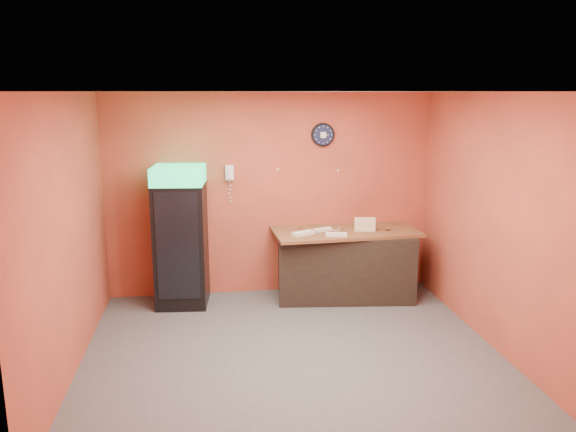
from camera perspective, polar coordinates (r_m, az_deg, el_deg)
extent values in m
plane|color=#47474C|center=(6.35, 0.39, -13.62)|extent=(4.50, 4.50, 0.00)
cube|color=#C54E37|center=(7.81, -1.78, 2.20)|extent=(4.50, 0.02, 2.80)
cube|color=#C54E37|center=(5.98, -21.46, -1.90)|extent=(0.02, 4.00, 2.80)
cube|color=#C54E37|center=(6.59, 20.15, -0.52)|extent=(0.02, 4.00, 2.80)
cube|color=white|center=(5.70, 0.43, 12.53)|extent=(4.50, 4.00, 0.02)
cube|color=black|center=(7.56, -10.78, -2.90)|extent=(0.71, 0.71, 1.63)
cube|color=#16C269|center=(7.37, -11.07, 4.11)|extent=(0.71, 0.71, 0.23)
cube|color=black|center=(7.23, -10.67, -3.05)|extent=(0.54, 0.07, 1.40)
cube|color=black|center=(7.82, 5.79, -4.97)|extent=(1.91, 1.01, 0.91)
cylinder|color=black|center=(7.80, 3.56, 8.25)|extent=(0.32, 0.05, 0.32)
cylinder|color=#0F1433|center=(7.77, 3.60, 8.23)|extent=(0.28, 0.01, 0.28)
cube|color=white|center=(7.76, 3.61, 8.23)|extent=(0.08, 0.00, 0.08)
cube|color=white|center=(7.68, -5.96, 4.40)|extent=(0.11, 0.06, 0.20)
cube|color=white|center=(7.63, -5.95, 4.35)|extent=(0.05, 0.04, 0.17)
cube|color=brown|center=(7.69, 5.87, -1.58)|extent=(2.00, 1.01, 0.04)
cube|color=#F1E7BB|center=(7.67, 7.79, -1.28)|extent=(0.29, 0.15, 0.06)
cube|color=#F1E7BB|center=(7.66, 7.81, -0.85)|extent=(0.29, 0.15, 0.06)
cube|color=#F1E7BB|center=(7.65, 7.82, -0.42)|extent=(0.29, 0.15, 0.06)
cube|color=silver|center=(7.39, 1.56, -1.76)|extent=(0.33, 0.25, 0.04)
cube|color=silver|center=(7.36, 4.93, -1.88)|extent=(0.29, 0.16, 0.04)
cube|color=silver|center=(7.62, 3.55, -1.38)|extent=(0.27, 0.18, 0.04)
cylinder|color=silver|center=(7.63, 5.26, -1.32)|extent=(0.05, 0.05, 0.05)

